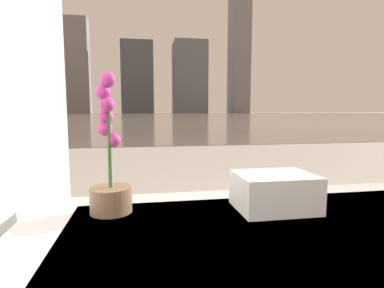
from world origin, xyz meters
name	(u,v)px	position (x,y,z in m)	size (l,w,h in m)	color
potted_orchid	(110,173)	(-0.55, 0.84, 0.65)	(0.13, 0.13, 0.45)	#8C6B4C
towel_stack	(274,191)	(-0.01, 0.78, 0.58)	(0.25, 0.20, 0.12)	white
harbor_water	(142,115)	(0.00, 62.00, 0.01)	(180.00, 110.00, 0.01)	gray
harbor_boat_0	(32,113)	(-13.71, 40.22, 0.64)	(3.86, 4.92, 1.79)	navy
skyline_tower_0	(25,71)	(-40.74, 118.00, 15.24)	(9.79, 10.23, 30.47)	gray
skyline_tower_1	(72,66)	(-24.73, 118.00, 17.14)	(12.43, 7.41, 34.28)	slate
skyline_tower_2	(137,78)	(-1.03, 118.00, 13.52)	(12.00, 7.35, 27.05)	#4C515B
skyline_tower_3	(189,78)	(19.13, 118.00, 13.72)	(12.48, 12.67, 27.44)	slate
skyline_tower_4	(239,25)	(39.34, 118.00, 34.85)	(6.81, 9.65, 69.69)	slate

